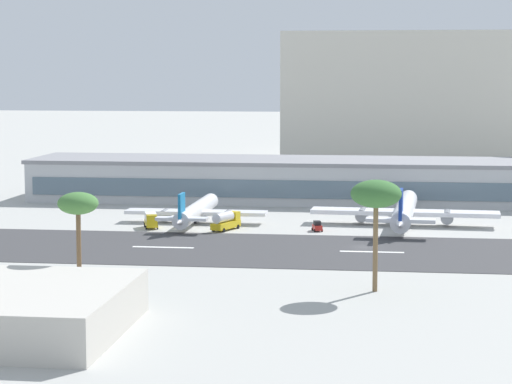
{
  "coord_description": "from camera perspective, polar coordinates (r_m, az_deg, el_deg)",
  "views": [
    {
      "loc": [
        5.13,
        -198.88,
        33.41
      ],
      "look_at": [
        -24.34,
        27.1,
        7.3
      ],
      "focal_mm": 73.09,
      "sensor_mm": 36.0,
      "label": 1
    }
  ],
  "objects": [
    {
      "name": "runway_centreline_dash_4",
      "position": [
        196.43,
        6.36,
        -3.27
      ],
      "size": [
        12.0,
        1.2,
        0.01
      ],
      "primitive_type": "cube",
      "color": "white",
      "rests_on": "runway_strip"
    },
    {
      "name": "palm_tree_1",
      "position": [
        159.4,
        6.59,
        -0.18
      ],
      "size": [
        7.79,
        7.79,
        17.26
      ],
      "color": "brown",
      "rests_on": "ground_plane"
    },
    {
      "name": "airliner_navy_tail_gate_1",
      "position": [
        230.61,
        8.12,
        -1.06
      ],
      "size": [
        41.45,
        47.98,
        10.01
      ],
      "rotation": [
        0.0,
        0.0,
        1.52
      ],
      "color": "white",
      "rests_on": "ground_plane"
    },
    {
      "name": "terminal_building",
      "position": [
        273.23,
        2.95,
        0.66
      ],
      "size": [
        146.82,
        28.02,
        10.99
      ],
      "color": "#B7BABC",
      "rests_on": "ground_plane"
    },
    {
      "name": "service_box_truck_1",
      "position": [
        226.42,
        -5.77,
        -1.53
      ],
      "size": [
        4.13,
        6.45,
        3.25
      ],
      "rotation": [
        0.0,
        0.0,
        5.03
      ],
      "color": "gold",
      "rests_on": "ground_plane"
    },
    {
      "name": "airliner_blue_tail_gate_0",
      "position": [
        232.44,
        -3.33,
        -1.07
      ],
      "size": [
        31.83,
        40.51,
        8.46
      ],
      "rotation": [
        0.0,
        0.0,
        1.56
      ],
      "color": "silver",
      "rests_on": "ground_plane"
    },
    {
      "name": "service_fuel_truck_2",
      "position": [
        222.36,
        -1.66,
        -1.58
      ],
      "size": [
        5.56,
        8.86,
        3.95
      ],
      "rotation": [
        0.0,
        0.0,
        1.19
      ],
      "color": "gold",
      "rests_on": "ground_plane"
    },
    {
      "name": "service_baggage_tug_0",
      "position": [
        221.39,
        3.37,
        -1.88
      ],
      "size": [
        2.61,
        3.52,
        2.2
      ],
      "rotation": [
        0.0,
        0.0,
        5.0
      ],
      "color": "#B2231E",
      "rests_on": "ground_plane"
    },
    {
      "name": "runway_strip",
      "position": [
        196.48,
        5.84,
        -3.28
      ],
      "size": [
        800.0,
        37.85,
        0.08
      ],
      "primitive_type": "cube",
      "color": "#38383A",
      "rests_on": "ground_plane"
    },
    {
      "name": "palm_tree_3",
      "position": [
        156.66,
        -9.72,
        -0.75
      ],
      "size": [
        6.07,
        6.07,
        15.85
      ],
      "color": "brown",
      "rests_on": "ground_plane"
    },
    {
      "name": "runway_centreline_dash_3",
      "position": [
        201.12,
        -5.11,
        -3.03
      ],
      "size": [
        12.0,
        1.2,
        0.01
      ],
      "primitive_type": "cube",
      "color": "white",
      "rests_on": "runway_strip"
    },
    {
      "name": "distant_hotel_block",
      "position": [
        398.04,
        9.63,
        5.14
      ],
      "size": [
        111.77,
        31.73,
        48.73
      ],
      "primitive_type": "cube",
      "color": "beige",
      "rests_on": "ground_plane"
    },
    {
      "name": "ground_plane",
      "position": [
        201.73,
        5.88,
        -3.03
      ],
      "size": [
        1400.0,
        1400.0,
        0.0
      ],
      "primitive_type": "plane",
      "color": "#A8A8A3"
    }
  ]
}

